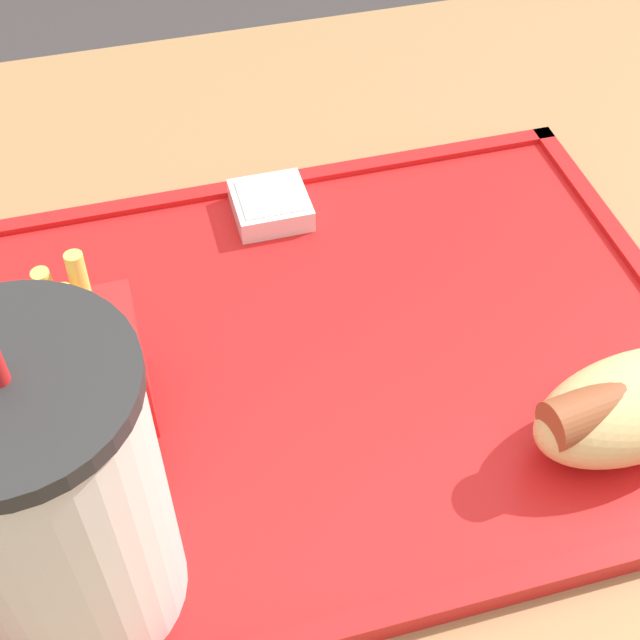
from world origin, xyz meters
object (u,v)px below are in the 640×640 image
(hot_dog_far, at_px, (636,404))
(fries_carton, at_px, (75,370))
(soda_cup, at_px, (51,499))
(sauce_cup_mayo, at_px, (271,204))

(hot_dog_far, distance_m, fries_carton, 0.29)
(soda_cup, height_order, hot_dog_far, soda_cup)
(soda_cup, xyz_separation_m, fries_carton, (-0.01, -0.10, -0.04))
(hot_dog_far, xyz_separation_m, fries_carton, (0.27, -0.09, 0.01))
(hot_dog_far, bearing_deg, soda_cup, 2.56)
(hot_dog_far, height_order, sauce_cup_mayo, hot_dog_far)
(sauce_cup_mayo, bearing_deg, fries_carton, 44.32)
(soda_cup, xyz_separation_m, hot_dog_far, (-0.28, -0.01, -0.05))
(soda_cup, relative_size, sauce_cup_mayo, 3.92)
(fries_carton, xyz_separation_m, sauce_cup_mayo, (-0.13, -0.13, -0.02))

